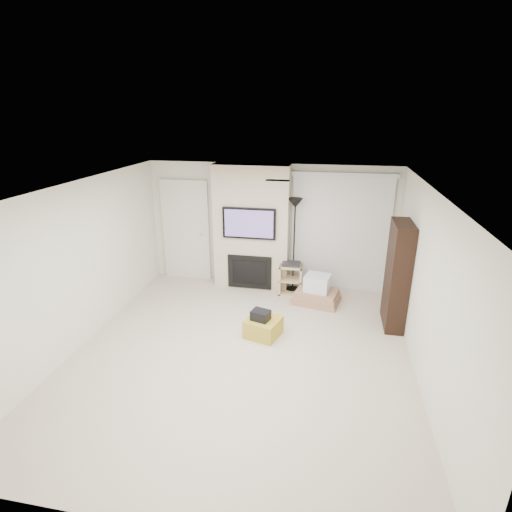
% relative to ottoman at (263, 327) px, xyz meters
% --- Properties ---
extents(floor, '(5.00, 5.50, 0.00)m').
position_rel_ottoman_xyz_m(floor, '(-0.24, -0.60, -0.15)').
color(floor, beige).
rests_on(floor, ground).
extents(ceiling, '(5.00, 5.50, 0.00)m').
position_rel_ottoman_xyz_m(ceiling, '(-0.24, -0.60, 2.35)').
color(ceiling, white).
rests_on(ceiling, wall_back).
extents(wall_back, '(5.00, 0.00, 2.50)m').
position_rel_ottoman_xyz_m(wall_back, '(-0.24, 2.15, 1.10)').
color(wall_back, silver).
rests_on(wall_back, ground).
extents(wall_front, '(5.00, 0.00, 2.50)m').
position_rel_ottoman_xyz_m(wall_front, '(-0.24, -3.35, 1.10)').
color(wall_front, silver).
rests_on(wall_front, ground).
extents(wall_left, '(0.00, 5.50, 2.50)m').
position_rel_ottoman_xyz_m(wall_left, '(-2.74, -0.60, 1.10)').
color(wall_left, silver).
rests_on(wall_left, ground).
extents(wall_right, '(0.00, 5.50, 2.50)m').
position_rel_ottoman_xyz_m(wall_right, '(2.26, -0.60, 1.10)').
color(wall_right, silver).
rests_on(wall_right, ground).
extents(hvac_vent, '(0.35, 0.18, 0.01)m').
position_rel_ottoman_xyz_m(hvac_vent, '(0.16, 0.20, 2.35)').
color(hvac_vent, silver).
rests_on(hvac_vent, ceiling).
extents(ottoman, '(0.62, 0.62, 0.30)m').
position_rel_ottoman_xyz_m(ottoman, '(0.00, 0.00, 0.00)').
color(ottoman, gold).
rests_on(ottoman, floor).
extents(black_bag, '(0.33, 0.29, 0.16)m').
position_rel_ottoman_xyz_m(black_bag, '(-0.04, -0.03, 0.23)').
color(black_bag, black).
rests_on(black_bag, ottoman).
extents(fireplace_wall, '(1.50, 0.47, 2.50)m').
position_rel_ottoman_xyz_m(fireplace_wall, '(-0.59, 1.94, 1.09)').
color(fireplace_wall, beige).
rests_on(fireplace_wall, floor).
extents(entry_door, '(1.02, 0.11, 2.14)m').
position_rel_ottoman_xyz_m(entry_door, '(-2.04, 2.11, 0.90)').
color(entry_door, silver).
rests_on(entry_door, floor).
extents(vertical_blinds, '(1.98, 0.10, 2.37)m').
position_rel_ottoman_xyz_m(vertical_blinds, '(1.16, 2.10, 1.12)').
color(vertical_blinds, silver).
rests_on(vertical_blinds, floor).
extents(floor_lamp, '(0.28, 0.28, 1.90)m').
position_rel_ottoman_xyz_m(floor_lamp, '(0.29, 1.85, 1.35)').
color(floor_lamp, black).
rests_on(floor_lamp, floor).
extents(av_stand, '(0.45, 0.38, 0.66)m').
position_rel_ottoman_xyz_m(av_stand, '(0.26, 1.69, 0.20)').
color(av_stand, '#DABD85').
rests_on(av_stand, floor).
extents(box_stack, '(0.94, 0.78, 0.55)m').
position_rel_ottoman_xyz_m(box_stack, '(0.80, 1.38, 0.06)').
color(box_stack, '#AA7D5D').
rests_on(box_stack, floor).
extents(bookshelf, '(0.30, 0.80, 1.80)m').
position_rel_ottoman_xyz_m(bookshelf, '(2.10, 0.79, 0.75)').
color(bookshelf, black).
rests_on(bookshelf, floor).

